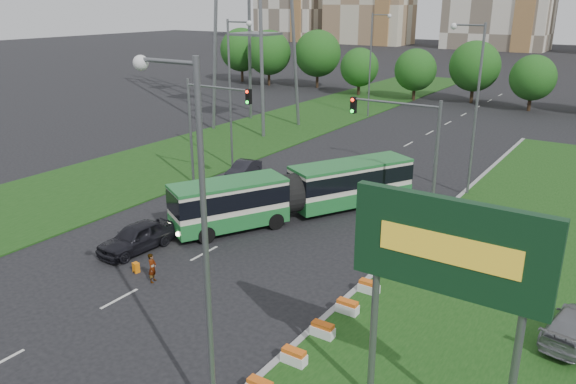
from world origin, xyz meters
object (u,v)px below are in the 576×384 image
Objects in this scene: car_median at (575,326)px; pedestrian at (152,268)px; car_left_near at (137,237)px; traffic_mast_median at (411,142)px; traffic_mast_left at (206,117)px; articulated_bus at (295,191)px; billboard at (448,257)px; car_left_far at (243,169)px; shopping_trolley at (136,268)px.

pedestrian is (-18.35, -5.72, -0.04)m from car_median.
car_median is at bearing 12.80° from car_left_near.
pedestrian is (3.51, -2.18, -0.03)m from car_left_near.
car_left_near is at bearing -133.73° from traffic_mast_median.
traffic_mast_median is at bearing 3.77° from traffic_mast_left.
pedestrian is (-0.96, -11.63, -0.91)m from articulated_bus.
articulated_bus is (-6.73, -2.27, -3.68)m from traffic_mast_median.
car_left_near is at bearing 167.07° from billboard.
traffic_mast_left is at bearing -108.93° from car_left_far.
pedestrian is 1.58m from shopping_trolley.
traffic_mast_median reaches higher than pedestrian.
car_left_far is at bearing -13.88° from car_median.
traffic_mast_left is at bearing 146.45° from billboard.
articulated_bus is (-14.21, 13.73, -4.50)m from billboard.
shopping_trolley is at bearing 172.01° from billboard.
articulated_bus is 18.38m from car_median.
articulated_bus is at bearing -9.76° from car_median.
pedestrian reaches higher than shopping_trolley.
articulated_bus is 11.74m from shopping_trolley.
car_median is 8.25× the size of shopping_trolley.
traffic_mast_median is 15.19m from traffic_mast_left.
car_median is at bearing 26.63° from shopping_trolley.
car_left_near reaches higher than pedestrian.
billboard is 16.24m from pedestrian.
car_left_near is at bearing -86.68° from articulated_bus.
car_left_far is 17.06m from shopping_trolley.
car_left_near is 1.04× the size of car_median.
billboard reaches higher than car_left_far.
car_left_far is (-22.10, 18.50, -5.51)m from billboard.
pedestrian is at bearing -28.27° from car_left_near.
traffic_mast_left reaches higher than car_left_far.
pedestrian is 2.82× the size of shopping_trolley.
articulated_bus reaches higher than car_left_far.
traffic_mast_left is at bearing 126.43° from shopping_trolley.
traffic_mast_median is 1.72× the size of car_left_near.
traffic_mast_median is 14.18m from car_median.
car_left_near is at bearing -86.74° from car_left_far.
car_median is (10.65, -8.18, -4.55)m from traffic_mast_median.
articulated_bus is (8.42, -1.27, -3.68)m from traffic_mast_left.
traffic_mast_left is at bearing -176.23° from traffic_mast_median.
car_median is at bearing 9.88° from articulated_bus.
pedestrian is at bearing 172.09° from billboard.
billboard is 29.34m from car_left_far.
billboard is at bearing -15.37° from articulated_bus.
billboard and traffic_mast_median have the same top height.
traffic_mast_left is at bearing -6.53° from car_median.
traffic_mast_left is (-15.16, -1.00, 0.00)m from traffic_mast_median.
car_left_near is at bearing -69.76° from traffic_mast_left.
billboard is at bearing -118.78° from pedestrian.
articulated_bus reaches higher than car_left_near.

